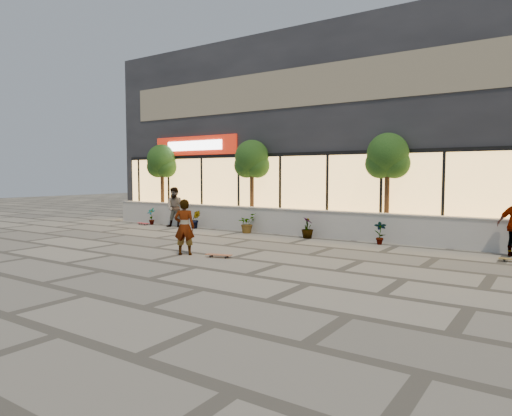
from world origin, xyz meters
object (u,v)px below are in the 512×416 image
Objects in this scene: skater_left at (175,207)px; skateboard_center at (219,255)px; tree_midwest at (252,161)px; skateboard_left at (143,223)px; tree_west at (162,163)px; skater_center at (184,227)px; tree_mideast at (388,159)px.

skateboard_center is at bearing -62.36° from skater_left.
tree_midwest reaches higher than skateboard_left.
tree_west is at bearing 128.87° from skateboard_center.
skater_left is (-3.27, -1.40, -2.07)m from tree_midwest.
skateboard_center is (8.65, -6.29, -2.91)m from tree_west.
skater_center is at bearing -27.11° from skateboard_left.
skater_center is (2.01, -6.50, -2.15)m from tree_midwest.
tree_midwest is 4.82× the size of skateboard_center.
skateboard_left is (-7.32, 5.00, -0.77)m from skater_center.
tree_midwest is 1.00× the size of tree_mideast.
skater_center is (-3.99, -6.50, -2.15)m from tree_mideast.
skater_center is 2.24× the size of skateboard_left.
skateboard_left is at bearing -82.75° from tree_west.
skater_center reaches higher than skateboard_center.
skater_left is at bearing 10.04° from skateboard_left.
skateboard_left is at bearing 157.76° from skater_left.
skateboard_left is (-8.45, 4.79, -0.01)m from skateboard_center.
skater_left is 2.25× the size of skateboard_center.
tree_midwest is 7.13m from skater_center.
skater_left reaches higher than skateboard_left.
skater_left is 2.44× the size of skateboard_left.
skater_center is 1.39m from skateboard_center.
tree_west reaches higher than skater_center.
skater_center is 8.89m from skateboard_left.
skater_left is at bearing 127.60° from skateboard_center.
tree_mideast is 4.82× the size of skateboard_center.
tree_mideast is 2.33× the size of skater_center.
tree_mideast is (6.00, 0.00, 0.00)m from tree_midwest.
tree_mideast is at bearing 14.78° from skateboard_left.
skateboard_center is (3.15, -6.29, -2.91)m from tree_midwest.
skater_center reaches higher than skateboard_left.
tree_midwest is at bearing 0.00° from tree_west.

